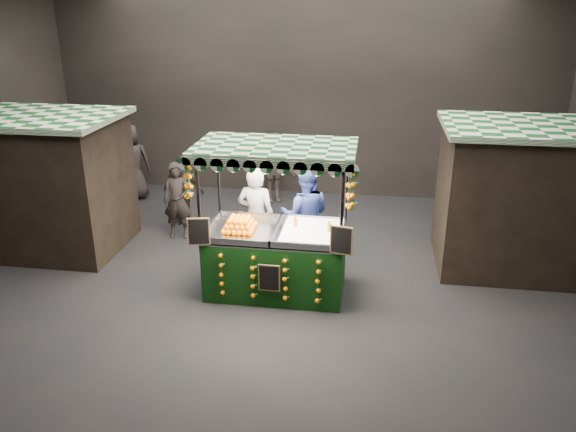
# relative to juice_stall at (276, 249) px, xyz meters

# --- Properties ---
(ground) EXTENTS (12.00, 12.00, 0.00)m
(ground) POSITION_rel_juice_stall_xyz_m (-0.27, 0.16, -0.78)
(ground) COLOR black
(ground) RESTS_ON ground
(market_hall) EXTENTS (12.10, 10.10, 5.05)m
(market_hall) POSITION_rel_juice_stall_xyz_m (-0.27, 0.16, 2.61)
(market_hall) COLOR black
(market_hall) RESTS_ON ground
(neighbour_stall_left) EXTENTS (3.00, 2.20, 2.60)m
(neighbour_stall_left) POSITION_rel_juice_stall_xyz_m (-4.67, 1.16, 0.53)
(neighbour_stall_left) COLOR black
(neighbour_stall_left) RESTS_ON ground
(neighbour_stall_right) EXTENTS (3.00, 2.20, 2.60)m
(neighbour_stall_right) POSITION_rel_juice_stall_xyz_m (4.13, 1.66, 0.53)
(neighbour_stall_right) COLOR black
(neighbour_stall_right) RESTS_ON ground
(juice_stall) EXTENTS (2.58, 1.52, 2.50)m
(juice_stall) POSITION_rel_juice_stall_xyz_m (0.00, 0.00, 0.00)
(juice_stall) COLOR black
(juice_stall) RESTS_ON ground
(vendor_grey) EXTENTS (0.74, 0.54, 1.89)m
(vendor_grey) POSITION_rel_juice_stall_xyz_m (-0.51, 0.87, 0.17)
(vendor_grey) COLOR gray
(vendor_grey) RESTS_ON ground
(vendor_blue) EXTENTS (0.97, 0.79, 1.87)m
(vendor_blue) POSITION_rel_juice_stall_xyz_m (0.33, 1.15, 0.16)
(vendor_blue) COLOR navy
(vendor_blue) RESTS_ON ground
(shopper_0) EXTENTS (0.61, 0.43, 1.56)m
(shopper_0) POSITION_rel_juice_stall_xyz_m (-2.35, 1.96, 0.01)
(shopper_0) COLOR #282221
(shopper_0) RESTS_ON ground
(shopper_1) EXTENTS (0.97, 0.98, 1.59)m
(shopper_1) POSITION_rel_juice_stall_xyz_m (4.10, 3.46, 0.02)
(shopper_1) COLOR #2B2523
(shopper_1) RESTS_ON ground
(shopper_2) EXTENTS (0.94, 0.47, 1.54)m
(shopper_2) POSITION_rel_juice_stall_xyz_m (-2.45, 2.64, -0.01)
(shopper_2) COLOR black
(shopper_2) RESTS_ON ground
(shopper_3) EXTENTS (1.24, 1.09, 1.66)m
(shopper_3) POSITION_rel_juice_stall_xyz_m (-0.81, 4.36, 0.06)
(shopper_3) COLOR #2D2624
(shopper_3) RESTS_ON ground
(shopper_4) EXTENTS (1.06, 0.96, 1.82)m
(shopper_4) POSITION_rel_juice_stall_xyz_m (-4.21, 4.06, 0.14)
(shopper_4) COLOR #2C2523
(shopper_4) RESTS_ON ground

